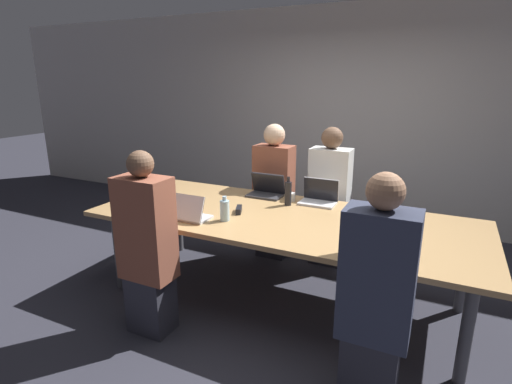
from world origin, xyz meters
The scene contains 16 objects.
ground_plane centered at (0.00, 0.00, 0.00)m, with size 24.00×24.00×0.00m, color #2D2D38.
curtain_wall centered at (0.00, 2.35, 1.40)m, with size 12.00×0.06×2.80m.
conference_table centered at (0.00, 0.00, 0.71)m, with size 3.23×1.28×0.77m.
laptop_far_midleft centered at (-0.37, 0.50, 0.84)m, with size 0.34×0.22×0.22m.
person_far_midleft centered at (-0.43, 0.81, 0.71)m, with size 0.40×0.24×1.45m.
cup_far_midleft centered at (-0.10, 0.44, 0.81)m, with size 0.09×0.09×0.08m.
laptop_near_left centered at (-0.67, -0.41, 0.84)m, with size 0.35×0.22×0.22m.
person_near_left centered at (-0.72, -0.86, 0.68)m, with size 0.40×0.24×1.41m.
cup_near_left centered at (-0.92, -0.41, 0.82)m, with size 0.08×0.08×0.10m.
bottle_near_left centered at (-0.38, -0.30, 0.86)m, with size 0.08×0.08×0.21m.
laptop_far_center centered at (0.17, 0.49, 0.84)m, with size 0.33×0.22×0.22m.
person_far_center centered at (0.16, 0.89, 0.70)m, with size 0.40×0.24×1.44m.
bottle_far_center centered at (-0.07, 0.31, 0.89)m, with size 0.06×0.06×0.27m.
laptop_near_right centered at (0.82, -0.43, 0.85)m, with size 0.36×0.25×0.25m.
person_near_right centered at (0.92, -0.87, 0.69)m, with size 0.40×0.24×1.43m.
stapler centered at (-0.37, -0.07, 0.80)m, with size 0.10×0.16×0.05m.
Camera 1 is at (1.19, -2.96, 1.89)m, focal length 28.00 mm.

